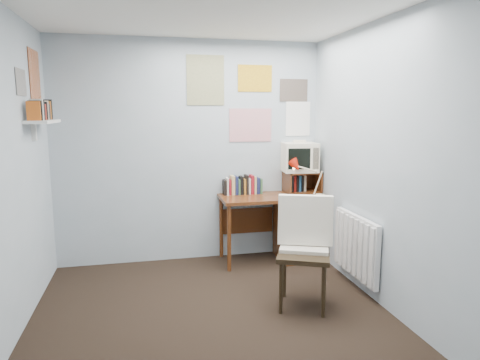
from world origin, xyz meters
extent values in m
plane|color=black|center=(0.00, 0.00, 0.00)|extent=(3.50, 3.50, 0.00)
cube|color=#AAB5C2|center=(0.00, 1.75, 1.25)|extent=(3.00, 0.02, 2.50)
cube|color=#AAB5C2|center=(1.50, 0.00, 1.25)|extent=(0.02, 3.50, 2.50)
cube|color=#5E2F15|center=(0.90, 1.48, 0.74)|extent=(1.20, 0.55, 0.03)
cube|color=#5E2F15|center=(1.23, 1.48, 0.36)|extent=(0.50, 0.50, 0.72)
cylinder|color=#5E2F15|center=(0.34, 1.24, 0.36)|extent=(0.04, 0.04, 0.72)
cylinder|color=#5E2F15|center=(0.34, 1.71, 0.36)|extent=(0.04, 0.04, 0.72)
cube|color=#5E2F15|center=(0.65, 1.73, 0.42)|extent=(0.64, 0.02, 0.30)
cube|color=black|center=(0.81, 0.26, 0.47)|extent=(0.63, 0.62, 0.95)
cube|color=red|center=(1.40, 1.30, 0.95)|extent=(0.29, 0.25, 0.38)
cube|color=#5E2F15|center=(1.29, 1.59, 0.89)|extent=(0.40, 0.30, 0.25)
cube|color=#EDE4C7|center=(1.25, 1.61, 1.19)|extent=(0.42, 0.39, 0.37)
cube|color=#5E2F15|center=(0.66, 1.66, 0.87)|extent=(0.60, 0.14, 0.22)
cube|color=white|center=(1.46, 0.55, 0.42)|extent=(0.09, 0.80, 0.60)
cube|color=white|center=(-1.40, 1.10, 1.62)|extent=(0.20, 0.62, 0.24)
cube|color=white|center=(0.70, 1.74, 1.85)|extent=(1.20, 0.01, 0.90)
cube|color=white|center=(-1.49, 1.10, 2.00)|extent=(0.01, 0.70, 0.60)
camera|label=1|loc=(-0.53, -3.09, 1.72)|focal=32.00mm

